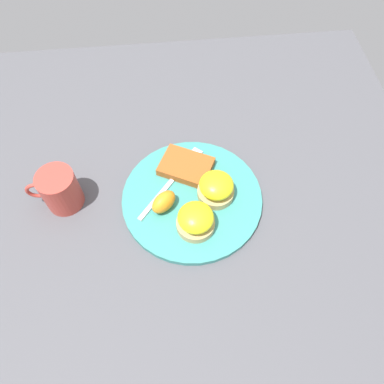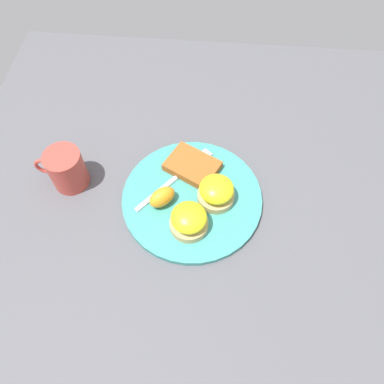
{
  "view_description": "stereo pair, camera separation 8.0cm",
  "coord_description": "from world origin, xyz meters",
  "px_view_note": "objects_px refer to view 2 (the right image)",
  "views": [
    {
      "loc": [
        0.04,
        0.41,
        0.72
      ],
      "look_at": [
        0.0,
        0.0,
        0.03
      ],
      "focal_mm": 35.0,
      "sensor_mm": 36.0,
      "label": 1
    },
    {
      "loc": [
        -0.04,
        0.42,
        0.72
      ],
      "look_at": [
        0.0,
        0.0,
        0.03
      ],
      "focal_mm": 35.0,
      "sensor_mm": 36.0,
      "label": 2
    }
  ],
  "objects_px": {
    "orange_wedge": "(162,197)",
    "fork": "(179,176)",
    "cup": "(66,169)",
    "sandwich_benedict_right": "(216,193)",
    "hashbrown_patty": "(192,166)",
    "sandwich_benedict_left": "(188,220)"
  },
  "relations": [
    {
      "from": "hashbrown_patty",
      "to": "fork",
      "type": "relative_size",
      "value": 0.61
    },
    {
      "from": "orange_wedge",
      "to": "hashbrown_patty",
      "type": "bearing_deg",
      "value": -120.56
    },
    {
      "from": "hashbrown_patty",
      "to": "orange_wedge",
      "type": "bearing_deg",
      "value": 59.44
    },
    {
      "from": "sandwich_benedict_left",
      "to": "hashbrown_patty",
      "type": "distance_m",
      "value": 0.15
    },
    {
      "from": "sandwich_benedict_left",
      "to": "hashbrown_patty",
      "type": "bearing_deg",
      "value": -88.55
    },
    {
      "from": "sandwich_benedict_left",
      "to": "fork",
      "type": "distance_m",
      "value": 0.13
    },
    {
      "from": "sandwich_benedict_right",
      "to": "hashbrown_patty",
      "type": "bearing_deg",
      "value": -53.44
    },
    {
      "from": "orange_wedge",
      "to": "fork",
      "type": "relative_size",
      "value": 0.32
    },
    {
      "from": "sandwich_benedict_left",
      "to": "fork",
      "type": "height_order",
      "value": "sandwich_benedict_left"
    },
    {
      "from": "hashbrown_patty",
      "to": "orange_wedge",
      "type": "distance_m",
      "value": 0.11
    },
    {
      "from": "sandwich_benedict_left",
      "to": "sandwich_benedict_right",
      "type": "distance_m",
      "value": 0.09
    },
    {
      "from": "sandwich_benedict_right",
      "to": "fork",
      "type": "relative_size",
      "value": 0.43
    },
    {
      "from": "orange_wedge",
      "to": "cup",
      "type": "xyz_separation_m",
      "value": [
        0.22,
        -0.05,
        0.01
      ]
    },
    {
      "from": "hashbrown_patty",
      "to": "fork",
      "type": "xyz_separation_m",
      "value": [
        0.03,
        0.03,
        -0.01
      ]
    },
    {
      "from": "hashbrown_patty",
      "to": "orange_wedge",
      "type": "xyz_separation_m",
      "value": [
        0.06,
        0.09,
        0.01
      ]
    },
    {
      "from": "cup",
      "to": "hashbrown_patty",
      "type": "bearing_deg",
      "value": -169.7
    },
    {
      "from": "sandwich_benedict_right",
      "to": "orange_wedge",
      "type": "distance_m",
      "value": 0.11
    },
    {
      "from": "orange_wedge",
      "to": "cup",
      "type": "height_order",
      "value": "cup"
    },
    {
      "from": "sandwich_benedict_left",
      "to": "hashbrown_patty",
      "type": "height_order",
      "value": "sandwich_benedict_left"
    },
    {
      "from": "sandwich_benedict_right",
      "to": "orange_wedge",
      "type": "height_order",
      "value": "sandwich_benedict_right"
    },
    {
      "from": "hashbrown_patty",
      "to": "fork",
      "type": "distance_m",
      "value": 0.04
    },
    {
      "from": "orange_wedge",
      "to": "cup",
      "type": "bearing_deg",
      "value": -11.82
    }
  ]
}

